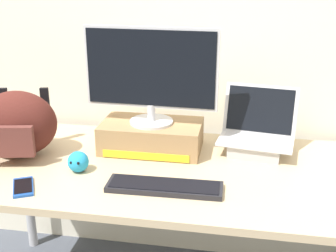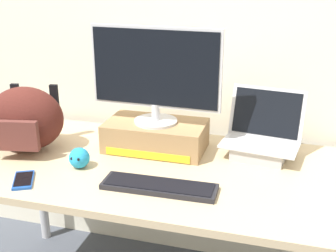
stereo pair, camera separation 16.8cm
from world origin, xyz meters
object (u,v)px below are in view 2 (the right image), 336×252
Objects in this scene: cell_phone at (23,180)px; desktop_monitor at (155,74)px; external_keyboard at (159,186)px; messenger_backpack at (26,119)px; open_laptop at (261,143)px; toner_box_yellow at (156,136)px; plush_toy at (79,158)px.

desktop_monitor is at bearing 20.71° from cell_phone.
messenger_backpack reaches higher than external_keyboard.
cell_phone is at bearing -129.85° from desktop_monitor.
desktop_monitor reaches higher than messenger_backpack.
open_laptop is (0.46, 0.06, -0.29)m from desktop_monitor.
desktop_monitor is 1.54× the size of messenger_backpack.
desktop_monitor reaches higher than cell_phone.
messenger_backpack reaches higher than toner_box_yellow.
messenger_backpack is at bearing 162.15° from external_keyboard.
plush_toy is at bearing -31.55° from messenger_backpack.
toner_box_yellow is at bearing 48.10° from plush_toy.
messenger_backpack is (-0.56, -0.16, -0.21)m from desktop_monitor.
external_keyboard is at bearing -68.74° from desktop_monitor.
messenger_backpack is at bearing -162.20° from desktop_monitor.
messenger_backpack is 0.36m from cell_phone.
open_laptop is 0.78m from plush_toy.
desktop_monitor is 0.51m from external_keyboard.
cell_phone is (-0.40, -0.45, -0.06)m from toner_box_yellow.
toner_box_yellow is 1.02× the size of external_keyboard.
cell_phone is (0.16, -0.29, -0.14)m from messenger_backpack.
cell_phone is (-0.86, -0.50, -0.05)m from open_laptop.
plush_toy is at bearing -129.98° from desktop_monitor.
open_laptop is 0.54m from external_keyboard.
desktop_monitor is (-0.00, -0.00, 0.29)m from toner_box_yellow.
toner_box_yellow is 5.17× the size of plush_toy.
open_laptop is 2.11× the size of cell_phone.
external_keyboard is 5.09× the size of plush_toy.
desktop_monitor is at bearing 4.44° from messenger_backpack.
toner_box_yellow is at bearing 107.92° from external_keyboard.
external_keyboard is 1.16× the size of messenger_backpack.
plush_toy reaches higher than external_keyboard.
open_laptop is 0.93× the size of messenger_backpack.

